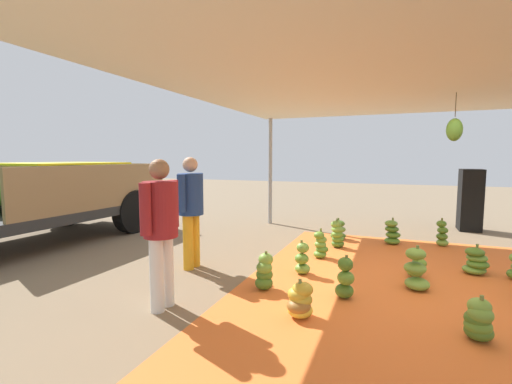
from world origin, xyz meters
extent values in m
plane|color=#7F6B51|center=(0.00, 3.00, 0.00)|extent=(40.00, 40.00, 0.00)
cube|color=orange|center=(0.00, 0.00, 0.01)|extent=(6.10, 4.35, 0.01)
cylinder|color=#9EA0A5|center=(3.80, 3.30, 1.39)|extent=(0.10, 0.10, 2.77)
cube|color=beige|center=(0.00, 0.00, 2.80)|extent=(8.00, 7.00, 0.06)
cylinder|color=#4C422D|center=(1.42, -0.62, 2.58)|extent=(0.01, 0.01, 0.38)
ellipsoid|color=#518428|center=(1.42, -0.62, 2.19)|extent=(0.24, 0.24, 0.36)
ellipsoid|color=#75A83D|center=(-0.01, -0.10, 0.09)|extent=(0.39, 0.39, 0.16)
ellipsoid|color=#75A83D|center=(0.03, -0.06, 0.28)|extent=(0.40, 0.40, 0.16)
ellipsoid|color=#6B9E38|center=(0.02, -0.07, 0.48)|extent=(0.27, 0.27, 0.16)
cylinder|color=olive|center=(0.01, -0.08, 0.54)|extent=(0.04, 0.04, 0.12)
ellipsoid|color=#477523|center=(-0.75, 1.79, 0.10)|extent=(0.33, 0.33, 0.17)
ellipsoid|color=#477523|center=(-0.72, 1.80, 0.20)|extent=(0.30, 0.30, 0.17)
ellipsoid|color=#6B9E38|center=(-0.75, 1.79, 0.30)|extent=(0.25, 0.25, 0.17)
ellipsoid|color=#75A83D|center=(-0.71, 1.78, 0.41)|extent=(0.28, 0.28, 0.17)
cylinder|color=olive|center=(-0.73, 1.77, 0.47)|extent=(0.04, 0.04, 0.12)
ellipsoid|color=#477523|center=(-0.64, 0.77, 0.10)|extent=(0.23, 0.23, 0.18)
ellipsoid|color=#60932D|center=(-0.66, 0.75, 0.27)|extent=(0.26, 0.26, 0.18)
ellipsoid|color=#477523|center=(-0.64, 0.76, 0.44)|extent=(0.24, 0.24, 0.18)
cylinder|color=olive|center=(-0.65, 0.75, 0.50)|extent=(0.04, 0.04, 0.12)
ellipsoid|color=#477523|center=(2.56, 1.32, 0.08)|extent=(0.47, 0.47, 0.14)
ellipsoid|color=#6B9E38|center=(2.59, 1.32, 0.21)|extent=(0.43, 0.43, 0.14)
ellipsoid|color=#477523|center=(2.55, 1.32, 0.35)|extent=(0.39, 0.39, 0.14)
cylinder|color=olive|center=(2.57, 1.32, 0.41)|extent=(0.04, 0.04, 0.12)
ellipsoid|color=#6B9E38|center=(1.01, -0.93, 0.07)|extent=(0.43, 0.43, 0.13)
ellipsoid|color=#518428|center=(1.00, -0.97, 0.16)|extent=(0.34, 0.34, 0.13)
ellipsoid|color=#6B9E38|center=(1.02, -0.96, 0.25)|extent=(0.31, 0.31, 0.13)
ellipsoid|color=#477523|center=(1.00, -0.92, 0.34)|extent=(0.37, 0.37, 0.13)
cylinder|color=olive|center=(1.02, -0.95, 0.40)|extent=(0.04, 0.04, 0.12)
ellipsoid|color=#60932D|center=(0.99, 1.40, 0.08)|extent=(0.28, 0.28, 0.13)
ellipsoid|color=#518428|center=(1.02, 1.37, 0.16)|extent=(0.28, 0.28, 0.13)
ellipsoid|color=#6B9E38|center=(1.02, 1.40, 0.24)|extent=(0.27, 0.27, 0.13)
ellipsoid|color=#6B9E38|center=(1.04, 1.39, 0.33)|extent=(0.22, 0.22, 0.13)
ellipsoid|color=#60932D|center=(0.99, 1.42, 0.41)|extent=(0.26, 0.26, 0.13)
cylinder|color=olive|center=(1.02, 1.39, 0.47)|extent=(0.04, 0.04, 0.12)
ellipsoid|color=gold|center=(-1.37, 1.14, 0.09)|extent=(0.33, 0.33, 0.16)
ellipsoid|color=#996628|center=(-1.40, 1.15, 0.15)|extent=(0.37, 0.37, 0.16)
ellipsoid|color=gold|center=(-1.35, 1.14, 0.20)|extent=(0.32, 0.32, 0.16)
ellipsoid|color=gold|center=(-1.36, 1.16, 0.26)|extent=(0.26, 0.26, 0.16)
ellipsoid|color=gold|center=(-1.35, 1.12, 0.32)|extent=(0.28, 0.28, 0.16)
cylinder|color=olive|center=(-1.38, 1.15, 0.38)|extent=(0.04, 0.04, 0.12)
ellipsoid|color=#477523|center=(1.84, 1.22, 0.08)|extent=(0.31, 0.31, 0.15)
ellipsoid|color=#518428|center=(1.83, 1.22, 0.18)|extent=(0.31, 0.31, 0.15)
ellipsoid|color=#60932D|center=(1.81, 1.23, 0.27)|extent=(0.31, 0.31, 0.15)
ellipsoid|color=#75A83D|center=(1.82, 1.23, 0.37)|extent=(0.22, 0.22, 0.15)
ellipsoid|color=#75A83D|center=(1.84, 1.26, 0.46)|extent=(0.26, 0.26, 0.15)
cylinder|color=olive|center=(1.82, 1.24, 0.52)|extent=(0.04, 0.04, 0.12)
ellipsoid|color=#477523|center=(-1.21, -0.57, 0.09)|extent=(0.28, 0.28, 0.16)
ellipsoid|color=#60932D|center=(-1.22, -0.56, 0.15)|extent=(0.35, 0.35, 0.16)
ellipsoid|color=#477523|center=(-1.21, -0.56, 0.21)|extent=(0.32, 0.32, 0.16)
ellipsoid|color=#6B9E38|center=(-1.23, -0.57, 0.27)|extent=(0.23, 0.23, 0.16)
ellipsoid|color=#75A83D|center=(-1.19, -0.57, 0.33)|extent=(0.27, 0.27, 0.16)
cylinder|color=olive|center=(-1.22, -0.58, 0.39)|extent=(0.04, 0.04, 0.12)
ellipsoid|color=#75A83D|center=(0.52, -0.09, 0.08)|extent=(0.31, 0.31, 0.14)
ellipsoid|color=#60932D|center=(0.52, -0.15, 0.22)|extent=(0.27, 0.27, 0.14)
ellipsoid|color=#75A83D|center=(0.53, -0.09, 0.36)|extent=(0.26, 0.26, 0.14)
cylinder|color=olive|center=(0.51, -0.12, 0.42)|extent=(0.04, 0.04, 0.12)
ellipsoid|color=#75A83D|center=(0.05, 1.47, 0.09)|extent=(0.33, 0.33, 0.16)
ellipsoid|color=#60932D|center=(0.02, 1.48, 0.25)|extent=(0.26, 0.26, 0.16)
ellipsoid|color=#75A83D|center=(0.05, 1.47, 0.41)|extent=(0.26, 0.26, 0.16)
cylinder|color=olive|center=(0.03, 1.49, 0.47)|extent=(0.04, 0.04, 0.12)
ellipsoid|color=#75A83D|center=(2.71, -0.69, 0.08)|extent=(0.32, 0.32, 0.14)
ellipsoid|color=#477523|center=(2.71, -0.68, 0.20)|extent=(0.30, 0.30, 0.14)
ellipsoid|color=#518428|center=(2.72, -0.69, 0.32)|extent=(0.25, 0.25, 0.14)
ellipsoid|color=#518428|center=(2.75, -0.66, 0.44)|extent=(0.23, 0.23, 0.14)
cylinder|color=olive|center=(2.73, -0.67, 0.50)|extent=(0.04, 0.04, 0.12)
ellipsoid|color=#518428|center=(2.52, 0.23, 0.07)|extent=(0.31, 0.31, 0.13)
ellipsoid|color=#518428|center=(2.56, 0.22, 0.19)|extent=(0.37, 0.37, 0.13)
ellipsoid|color=#477523|center=(2.56, 0.25, 0.31)|extent=(0.31, 0.31, 0.13)
ellipsoid|color=#6B9E38|center=(2.53, 0.26, 0.43)|extent=(0.27, 0.27, 0.13)
cylinder|color=olive|center=(2.54, 0.24, 0.49)|extent=(0.04, 0.04, 0.12)
cube|color=#2D2D2D|center=(-0.58, 7.08, 0.60)|extent=(6.31, 2.62, 0.20)
cube|color=#99754C|center=(0.57, 5.87, 1.15)|extent=(3.87, 0.20, 0.90)
cube|color=#99754C|center=(0.64, 8.21, 1.15)|extent=(3.87, 0.20, 0.90)
cube|color=#99754C|center=(2.49, 6.98, 1.15)|extent=(0.16, 2.42, 0.90)
ellipsoid|color=#6B9E38|center=(0.60, 7.04, 1.15)|extent=(3.47, 2.14, 0.90)
cube|color=yellow|center=(0.60, 7.04, 1.62)|extent=(2.38, 1.91, 0.04)
cylinder|color=black|center=(1.50, 5.90, 0.50)|extent=(1.01, 0.31, 1.00)
cylinder|color=black|center=(1.57, 8.12, 0.50)|extent=(1.01, 0.31, 1.00)
cylinder|color=orange|center=(-0.37, 3.20, 0.43)|extent=(0.16, 0.16, 0.86)
cylinder|color=orange|center=(-0.18, 3.20, 0.43)|extent=(0.16, 0.16, 0.86)
cylinder|color=navy|center=(-0.28, 3.20, 1.18)|extent=(0.39, 0.39, 0.64)
cylinder|color=navy|center=(-0.54, 3.20, 1.22)|extent=(0.13, 0.13, 0.57)
cylinder|color=navy|center=(-0.02, 3.20, 1.22)|extent=(0.13, 0.13, 0.57)
sphere|color=tan|center=(-0.28, 3.20, 1.64)|extent=(0.23, 0.23, 0.23)
cylinder|color=silver|center=(-1.81, 2.70, 0.42)|extent=(0.16, 0.16, 0.85)
cylinder|color=silver|center=(-1.62, 2.70, 0.42)|extent=(0.16, 0.16, 0.85)
cylinder|color=maroon|center=(-1.72, 2.70, 1.17)|extent=(0.39, 0.39, 0.64)
cylinder|color=maroon|center=(-1.97, 2.70, 1.20)|extent=(0.12, 0.12, 0.57)
cylinder|color=maroon|center=(-1.46, 2.70, 1.20)|extent=(0.12, 0.12, 0.57)
sphere|color=#936B4C|center=(-1.72, 2.70, 1.62)|extent=(0.23, 0.23, 0.23)
cube|color=black|center=(4.70, -1.47, 0.34)|extent=(0.59, 0.48, 0.69)
cylinder|color=#383838|center=(4.70, -1.72, 0.34)|extent=(0.37, 0.03, 0.37)
cube|color=black|center=(4.70, -1.47, 1.08)|extent=(0.59, 0.48, 0.79)
cylinder|color=#383838|center=(4.70, -1.72, 1.08)|extent=(0.37, 0.03, 0.37)
camera|label=1|loc=(-5.00, 0.23, 1.75)|focal=24.73mm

